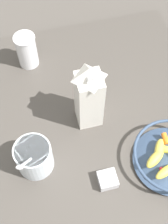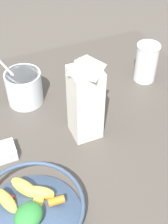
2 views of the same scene
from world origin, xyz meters
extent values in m
plane|color=#4C4742|center=(0.00, 0.00, 0.00)|extent=(6.00, 6.00, 0.00)
cube|color=#47423D|center=(0.00, 0.00, 0.02)|extent=(0.91, 0.91, 0.04)
ellipsoid|color=#EFD64C|center=(0.23, -0.20, 0.09)|extent=(0.07, 0.06, 0.02)
ellipsoid|color=#EFD64C|center=(0.20, -0.19, 0.09)|extent=(0.06, 0.08, 0.03)
ellipsoid|color=#EFD64C|center=(0.19, -0.26, 0.09)|extent=(0.08, 0.05, 0.03)
ellipsoid|color=#EFD64C|center=(0.18, -0.22, 0.09)|extent=(0.08, 0.07, 0.03)
cylinder|color=orange|center=(0.23, -0.16, 0.09)|extent=(0.02, 0.04, 0.02)
cylinder|color=orange|center=(0.21, -0.18, 0.09)|extent=(0.03, 0.04, 0.01)
sphere|color=red|center=(0.18, -0.25, 0.08)|extent=(0.01, 0.01, 0.01)
sphere|color=red|center=(0.20, -0.27, 0.09)|extent=(0.01, 0.01, 0.01)
cube|color=silver|center=(0.02, 0.00, 0.15)|extent=(0.08, 0.08, 0.22)
pyramid|color=silver|center=(0.02, 0.00, 0.29)|extent=(0.08, 0.08, 0.04)
cylinder|color=white|center=(0.02, -0.02, 0.29)|extent=(0.03, 0.01, 0.03)
cylinder|color=silver|center=(-0.18, -0.12, 0.10)|extent=(0.11, 0.11, 0.11)
cylinder|color=white|center=(-0.18, -0.12, 0.14)|extent=(0.10, 0.10, 0.02)
cylinder|color=silver|center=(-0.20, -0.17, 0.19)|extent=(0.04, 0.11, 0.18)
ellipsoid|color=silver|center=(-0.21, -0.22, 0.28)|extent=(0.02, 0.02, 0.01)
cylinder|color=white|center=(-0.14, 0.29, 0.11)|extent=(0.07, 0.07, 0.14)
torus|color=white|center=(-0.14, 0.29, 0.18)|extent=(0.08, 0.08, 0.01)
cube|color=silver|center=(0.02, -0.24, 0.06)|extent=(0.06, 0.06, 0.03)
cube|color=brown|center=(0.02, -0.24, 0.05)|extent=(0.05, 0.05, 0.02)
camera|label=1|loc=(-0.12, -0.52, 0.98)|focal=50.00mm
camera|label=2|loc=(0.61, -0.25, 0.72)|focal=50.00mm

